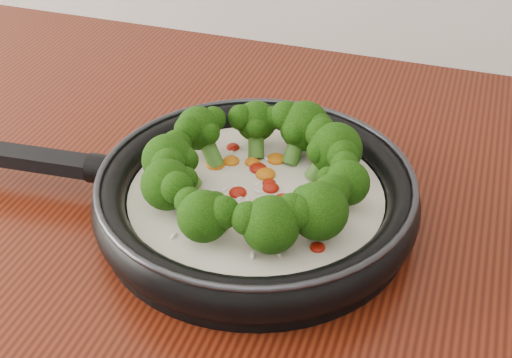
% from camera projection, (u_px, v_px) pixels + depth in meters
% --- Properties ---
extents(skillet, '(0.51, 0.35, 0.09)m').
position_uv_depth(skillet, '(254.00, 191.00, 0.68)').
color(skillet, black).
rests_on(skillet, counter).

